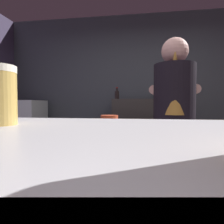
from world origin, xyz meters
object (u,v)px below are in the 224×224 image
object	(u,v)px
bartender	(174,121)
bottle_olive_oil	(156,93)
mini_fridge	(26,133)
bottle_soy	(117,94)
chefs_knife	(195,122)
mixing_bowl	(109,118)

from	to	relation	value
bartender	bottle_olive_oil	bearing A→B (deg)	8.29
mini_fridge	bottle_soy	distance (m)	1.74
bartender	bottle_olive_oil	xyz separation A→B (m)	(-0.02, 1.69, 0.33)
chefs_knife	mini_fridge	bearing A→B (deg)	158.86
mini_fridge	bottle_olive_oil	distance (m)	2.37
mini_fridge	chefs_knife	size ratio (longest dim) A/B	4.85
mixing_bowl	bottle_soy	size ratio (longest dim) A/B	1.03
bottle_olive_oil	bottle_soy	bearing A→B (deg)	-169.02
mini_fridge	bottle_soy	bearing A→B (deg)	3.74
chefs_knife	bartender	bearing A→B (deg)	-123.40
mini_fridge	bartender	world-z (taller)	bartender
mixing_bowl	bottle_olive_oil	distance (m)	1.38
bartender	chefs_knife	size ratio (longest dim) A/B	6.89
mixing_bowl	chefs_knife	distance (m)	0.92
chefs_knife	bottle_olive_oil	size ratio (longest dim) A/B	0.93
chefs_knife	bottle_soy	distance (m)	1.54
bottle_soy	bottle_olive_oil	distance (m)	0.67
mini_fridge	bottle_olive_oil	world-z (taller)	bottle_olive_oil
chefs_knife	bottle_olive_oil	bearing A→B (deg)	104.28
bartender	bottle_soy	xyz separation A→B (m)	(-0.67, 1.56, 0.30)
mini_fridge	chefs_knife	bearing A→B (deg)	-22.36
bartender	bottle_olive_oil	world-z (taller)	bartender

